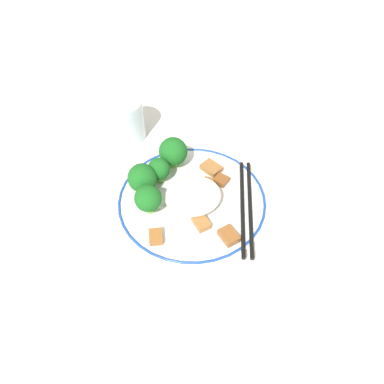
{
  "coord_description": "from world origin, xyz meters",
  "views": [
    {
      "loc": [
        0.11,
        0.41,
        0.53
      ],
      "look_at": [
        0.0,
        0.0,
        0.03
      ],
      "focal_mm": 35.0,
      "sensor_mm": 36.0,
      "label": 1
    }
  ],
  "objects_px": {
    "broccoli_back_right": "(142,178)",
    "drinking_glass": "(125,119)",
    "plate": "(192,201)",
    "broccoli_back_left": "(173,152)",
    "broccoli_back_center": "(159,170)",
    "chopsticks": "(246,206)",
    "broccoli_mid_left": "(148,199)"
  },
  "relations": [
    {
      "from": "broccoli_back_right",
      "to": "drinking_glass",
      "type": "height_order",
      "value": "drinking_glass"
    },
    {
      "from": "plate",
      "to": "drinking_glass",
      "type": "height_order",
      "value": "drinking_glass"
    },
    {
      "from": "broccoli_back_left",
      "to": "broccoli_back_right",
      "type": "bearing_deg",
      "value": 34.87
    },
    {
      "from": "broccoli_back_center",
      "to": "broccoli_back_right",
      "type": "xyz_separation_m",
      "value": [
        0.03,
        0.02,
        0.0
      ]
    },
    {
      "from": "broccoli_back_right",
      "to": "chopsticks",
      "type": "relative_size",
      "value": 0.28
    },
    {
      "from": "plate",
      "to": "chopsticks",
      "type": "distance_m",
      "value": 0.1
    },
    {
      "from": "plate",
      "to": "drinking_glass",
      "type": "relative_size",
      "value": 3.05
    },
    {
      "from": "broccoli_back_left",
      "to": "broccoli_back_right",
      "type": "relative_size",
      "value": 1.08
    },
    {
      "from": "broccoli_back_center",
      "to": "chopsticks",
      "type": "relative_size",
      "value": 0.24
    },
    {
      "from": "broccoli_mid_left",
      "to": "drinking_glass",
      "type": "distance_m",
      "value": 0.22
    },
    {
      "from": "broccoli_back_left",
      "to": "drinking_glass",
      "type": "distance_m",
      "value": 0.15
    },
    {
      "from": "broccoli_back_center",
      "to": "broccoli_back_left",
      "type": "bearing_deg",
      "value": -138.12
    },
    {
      "from": "broccoli_back_left",
      "to": "broccoli_mid_left",
      "type": "xyz_separation_m",
      "value": [
        0.07,
        0.1,
        -0.0
      ]
    },
    {
      "from": "chopsticks",
      "to": "drinking_glass",
      "type": "bearing_deg",
      "value": -57.11
    },
    {
      "from": "broccoli_back_right",
      "to": "chopsticks",
      "type": "height_order",
      "value": "broccoli_back_right"
    },
    {
      "from": "broccoli_back_center",
      "to": "chopsticks",
      "type": "bearing_deg",
      "value": 141.73
    },
    {
      "from": "drinking_glass",
      "to": "broccoli_mid_left",
      "type": "bearing_deg",
      "value": 91.07
    },
    {
      "from": "broccoli_back_left",
      "to": "broccoli_back_center",
      "type": "bearing_deg",
      "value": 41.88
    },
    {
      "from": "plate",
      "to": "broccoli_mid_left",
      "type": "xyz_separation_m",
      "value": [
        0.08,
        0.01,
        0.04
      ]
    },
    {
      "from": "broccoli_back_center",
      "to": "drinking_glass",
      "type": "xyz_separation_m",
      "value": [
        0.04,
        -0.16,
        0.0
      ]
    },
    {
      "from": "broccoli_back_center",
      "to": "broccoli_mid_left",
      "type": "height_order",
      "value": "broccoli_mid_left"
    },
    {
      "from": "broccoli_mid_left",
      "to": "drinking_glass",
      "type": "relative_size",
      "value": 0.66
    },
    {
      "from": "broccoli_back_center",
      "to": "chopsticks",
      "type": "xyz_separation_m",
      "value": [
        -0.13,
        0.1,
        -0.02
      ]
    },
    {
      "from": "broccoli_back_left",
      "to": "broccoli_back_right",
      "type": "distance_m",
      "value": 0.08
    },
    {
      "from": "chopsticks",
      "to": "plate",
      "type": "bearing_deg",
      "value": -26.66
    },
    {
      "from": "broccoli_back_left",
      "to": "broccoli_mid_left",
      "type": "bearing_deg",
      "value": 55.6
    },
    {
      "from": "broccoli_back_right",
      "to": "broccoli_mid_left",
      "type": "distance_m",
      "value": 0.05
    },
    {
      "from": "broccoli_back_left",
      "to": "chopsticks",
      "type": "xyz_separation_m",
      "value": [
        -0.1,
        0.14,
        -0.03
      ]
    },
    {
      "from": "plate",
      "to": "chopsticks",
      "type": "relative_size",
      "value": 1.29
    },
    {
      "from": "broccoli_mid_left",
      "to": "chopsticks",
      "type": "height_order",
      "value": "broccoli_mid_left"
    },
    {
      "from": "broccoli_back_right",
      "to": "broccoli_back_left",
      "type": "bearing_deg",
      "value": -145.13
    },
    {
      "from": "plate",
      "to": "drinking_glass",
      "type": "xyz_separation_m",
      "value": [
        0.08,
        -0.22,
        0.04
      ]
    }
  ]
}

